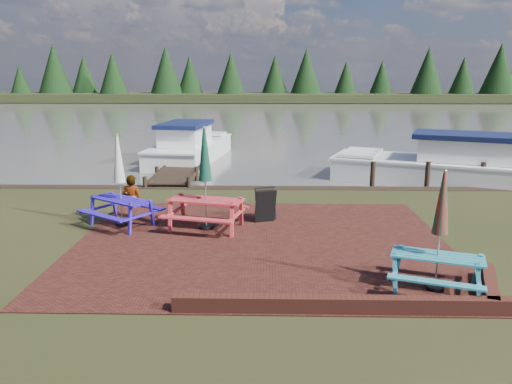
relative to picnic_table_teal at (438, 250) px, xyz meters
The scene contains 13 objects.
ground 3.81m from the picnic_table_teal, 154.13° to the left, with size 120.00×120.00×0.00m, color black.
paving 4.33m from the picnic_table_teal, 141.91° to the left, with size 9.00×7.50×0.02m, color #391412.
brick_wall 1.58m from the picnic_table_teal, 146.55° to the right, with size 6.21×1.79×0.30m.
water 38.78m from the picnic_table_teal, 94.95° to the left, with size 120.00×60.00×0.02m, color #4D4942.
far_treeline 67.75m from the picnic_table_teal, 92.83° to the left, with size 120.00×10.00×8.10m.
picnic_table_teal is the anchor object (origin of this frame).
picnic_table_red 6.09m from the picnic_table_teal, 142.34° to the left, with size 2.30×2.14×2.70m.
picnic_table_blue 8.18m from the picnic_table_teal, 150.88° to the left, with size 2.36×2.31×2.47m.
chalkboard 5.52m from the picnic_table_teal, 126.26° to the left, with size 0.62×0.72×0.94m.
jetty 14.62m from the picnic_table_teal, 117.96° to the left, with size 1.76×9.08×1.00m.
boat_jetty 16.96m from the picnic_table_teal, 114.53° to the left, with size 3.51×7.70×2.15m.
boat_near 11.18m from the picnic_table_teal, 70.84° to the left, with size 8.54×5.53×2.18m.
person 9.88m from the picnic_table_teal, 139.58° to the left, with size 0.65×0.43×1.79m, color gray.
Camera 1 is at (0.14, -10.53, 4.04)m, focal length 35.00 mm.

